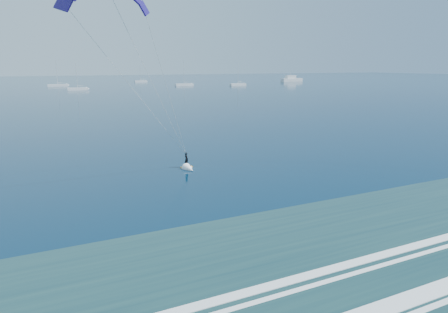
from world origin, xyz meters
name	(u,v)px	position (x,y,z in m)	size (l,w,h in m)	color
kitesurfer_rig	(153,84)	(-5.47, 30.88, 9.54)	(14.98, 9.68, 18.85)	orange
motor_yacht	(291,79)	(146.20, 223.25, 1.67)	(15.31, 4.08, 6.29)	white
sailboat_2	(58,85)	(-2.02, 225.01, 0.69)	(10.18, 2.40, 13.53)	white
sailboat_3	(78,89)	(3.72, 186.02, 0.69)	(8.84, 2.40, 12.25)	white
sailboat_4	(141,81)	(50.64, 257.72, 0.68)	(7.90, 2.40, 10.85)	white
sailboat_5	(184,85)	(60.84, 202.76, 0.69)	(10.10, 2.40, 13.60)	white
sailboat_6	(238,84)	(88.48, 191.99, 0.69)	(9.22, 2.40, 12.43)	white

